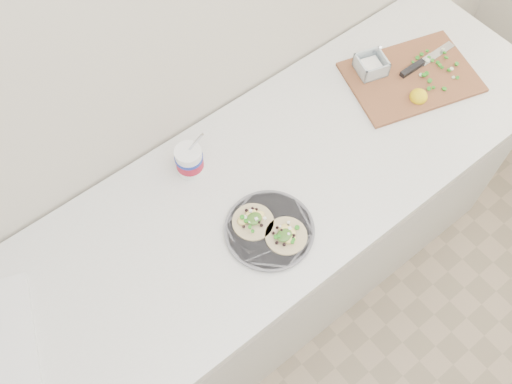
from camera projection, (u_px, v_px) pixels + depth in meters
counter at (225, 272)px, 2.06m from camera, size 2.44×0.66×0.90m
taco_plate at (269, 229)px, 1.63m from camera, size 0.26×0.26×0.04m
tub at (190, 158)px, 1.70m from camera, size 0.09×0.09×0.19m
cutboard at (409, 73)px, 1.93m from camera, size 0.49×0.41×0.07m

